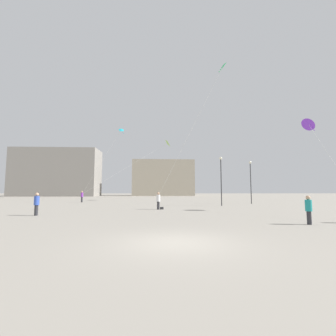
{
  "coord_description": "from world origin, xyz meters",
  "views": [
    {
      "loc": [
        -0.38,
        -8.71,
        1.88
      ],
      "look_at": [
        0.0,
        18.75,
        4.52
      ],
      "focal_mm": 25.12,
      "sensor_mm": 36.0,
      "label": 1
    }
  ],
  "objects_px": {
    "person_in_white": "(158,200)",
    "lamppost_west": "(221,174)",
    "kite_violet_diamond": "(309,124)",
    "person_in_blue": "(37,203)",
    "lamppost_east": "(251,176)",
    "kite_emerald_diamond": "(222,69)",
    "kite_lime_delta": "(166,144)",
    "kite_cyan_diamond": "(121,131)",
    "handbag_beside_flyer": "(162,208)",
    "building_centre_hall": "(163,178)",
    "person_in_teal": "(309,209)",
    "building_left_hall": "(57,173)",
    "person_in_purple": "(82,196)"
  },
  "relations": [
    {
      "from": "person_in_teal",
      "to": "kite_lime_delta",
      "type": "height_order",
      "value": "kite_lime_delta"
    },
    {
      "from": "lamppost_east",
      "to": "lamppost_west",
      "type": "relative_size",
      "value": 1.01
    },
    {
      "from": "person_in_white",
      "to": "kite_cyan_diamond",
      "type": "distance_m",
      "value": 18.36
    },
    {
      "from": "kite_lime_delta",
      "to": "building_centre_hall",
      "type": "xyz_separation_m",
      "value": [
        -0.93,
        43.52,
        -4.3
      ]
    },
    {
      "from": "person_in_purple",
      "to": "lamppost_west",
      "type": "bearing_deg",
      "value": -77.49
    },
    {
      "from": "person_in_white",
      "to": "kite_violet_diamond",
      "type": "bearing_deg",
      "value": -27.11
    },
    {
      "from": "building_left_hall",
      "to": "kite_lime_delta",
      "type": "bearing_deg",
      "value": -44.26
    },
    {
      "from": "kite_emerald_diamond",
      "to": "lamppost_west",
      "type": "bearing_deg",
      "value": 78.65
    },
    {
      "from": "person_in_white",
      "to": "kite_lime_delta",
      "type": "bearing_deg",
      "value": 68.6
    },
    {
      "from": "person_in_white",
      "to": "lamppost_west",
      "type": "distance_m",
      "value": 9.82
    },
    {
      "from": "person_in_blue",
      "to": "kite_emerald_diamond",
      "type": "height_order",
      "value": "kite_emerald_diamond"
    },
    {
      "from": "kite_emerald_diamond",
      "to": "building_left_hall",
      "type": "xyz_separation_m",
      "value": [
        -42.21,
        58.26,
        -5.88
      ]
    },
    {
      "from": "kite_violet_diamond",
      "to": "person_in_purple",
      "type": "bearing_deg",
      "value": 148.25
    },
    {
      "from": "building_centre_hall",
      "to": "kite_cyan_diamond",
      "type": "bearing_deg",
      "value": -97.39
    },
    {
      "from": "kite_cyan_diamond",
      "to": "handbag_beside_flyer",
      "type": "xyz_separation_m",
      "value": [
        6.87,
        -13.47,
        -11.32
      ]
    },
    {
      "from": "kite_emerald_diamond",
      "to": "kite_cyan_diamond",
      "type": "bearing_deg",
      "value": 129.79
    },
    {
      "from": "kite_emerald_diamond",
      "to": "building_centre_hall",
      "type": "distance_m",
      "value": 66.48
    },
    {
      "from": "person_in_teal",
      "to": "lamppost_east",
      "type": "relative_size",
      "value": 0.26
    },
    {
      "from": "person_in_blue",
      "to": "kite_violet_diamond",
      "type": "xyz_separation_m",
      "value": [
        23.41,
        3.48,
        7.2
      ]
    },
    {
      "from": "lamppost_west",
      "to": "person_in_blue",
      "type": "bearing_deg",
      "value": -146.85
    },
    {
      "from": "kite_violet_diamond",
      "to": "person_in_teal",
      "type": "bearing_deg",
      "value": -123.71
    },
    {
      "from": "person_in_white",
      "to": "handbag_beside_flyer",
      "type": "height_order",
      "value": "person_in_white"
    },
    {
      "from": "person_in_purple",
      "to": "building_left_hall",
      "type": "xyz_separation_m",
      "value": [
        -23.24,
        41.88,
        6.94
      ]
    },
    {
      "from": "person_in_teal",
      "to": "kite_violet_diamond",
      "type": "height_order",
      "value": "kite_violet_diamond"
    },
    {
      "from": "building_centre_hall",
      "to": "lamppost_west",
      "type": "xyz_separation_m",
      "value": [
        7.63,
        -58.69,
        -2.53
      ]
    },
    {
      "from": "building_centre_hall",
      "to": "lamppost_west",
      "type": "relative_size",
      "value": 3.72
    },
    {
      "from": "person_in_white",
      "to": "lamppost_east",
      "type": "distance_m",
      "value": 16.84
    },
    {
      "from": "lamppost_west",
      "to": "lamppost_east",
      "type": "bearing_deg",
      "value": 41.25
    },
    {
      "from": "person_in_teal",
      "to": "lamppost_east",
      "type": "height_order",
      "value": "lamppost_east"
    },
    {
      "from": "person_in_blue",
      "to": "building_centre_hall",
      "type": "xyz_separation_m",
      "value": [
        9.11,
        69.63,
        5.56
      ]
    },
    {
      "from": "building_left_hall",
      "to": "person_in_purple",
      "type": "bearing_deg",
      "value": -60.97
    },
    {
      "from": "person_in_blue",
      "to": "lamppost_east",
      "type": "xyz_separation_m",
      "value": [
        22.19,
        15.72,
        3.06
      ]
    },
    {
      "from": "person_in_purple",
      "to": "kite_cyan_diamond",
      "type": "relative_size",
      "value": 0.17
    },
    {
      "from": "kite_violet_diamond",
      "to": "lamppost_west",
      "type": "xyz_separation_m",
      "value": [
        -6.67,
        7.45,
        -4.17
      ]
    },
    {
      "from": "person_in_blue",
      "to": "kite_violet_diamond",
      "type": "distance_m",
      "value": 24.73
    },
    {
      "from": "lamppost_east",
      "to": "person_in_white",
      "type": "bearing_deg",
      "value": -142.29
    },
    {
      "from": "kite_lime_delta",
      "to": "lamppost_east",
      "type": "height_order",
      "value": "kite_lime_delta"
    },
    {
      "from": "person_in_white",
      "to": "person_in_teal",
      "type": "height_order",
      "value": "person_in_white"
    },
    {
      "from": "person_in_white",
      "to": "lamppost_west",
      "type": "xyz_separation_m",
      "value": [
        7.65,
        5.35,
        3.03
      ]
    },
    {
      "from": "lamppost_west",
      "to": "handbag_beside_flyer",
      "type": "relative_size",
      "value": 19.05
    },
    {
      "from": "kite_lime_delta",
      "to": "handbag_beside_flyer",
      "type": "xyz_separation_m",
      "value": [
        -0.6,
        -20.43,
        -10.69
      ]
    },
    {
      "from": "person_in_teal",
      "to": "lamppost_east",
      "type": "distance_m",
      "value": 21.39
    },
    {
      "from": "person_in_blue",
      "to": "kite_cyan_diamond",
      "type": "height_order",
      "value": "kite_cyan_diamond"
    },
    {
      "from": "building_centre_hall",
      "to": "person_in_teal",
      "type": "bearing_deg",
      "value": -83.38
    },
    {
      "from": "kite_cyan_diamond",
      "to": "lamppost_east",
      "type": "height_order",
      "value": "kite_cyan_diamond"
    },
    {
      "from": "kite_emerald_diamond",
      "to": "lamppost_east",
      "type": "distance_m",
      "value": 16.86
    },
    {
      "from": "person_in_white",
      "to": "building_centre_hall",
      "type": "xyz_separation_m",
      "value": [
        0.02,
        64.04,
        5.56
      ]
    },
    {
      "from": "kite_lime_delta",
      "to": "kite_emerald_diamond",
      "type": "height_order",
      "value": "kite_emerald_diamond"
    },
    {
      "from": "building_centre_hall",
      "to": "handbag_beside_flyer",
      "type": "height_order",
      "value": "building_centre_hall"
    },
    {
      "from": "person_in_teal",
      "to": "kite_emerald_diamond",
      "type": "relative_size",
      "value": 0.12
    }
  ]
}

